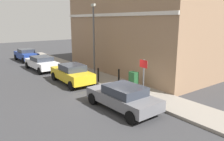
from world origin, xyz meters
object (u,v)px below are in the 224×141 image
(bollard_far_kerb, at_px, (98,74))
(bollard_near_cabinet, at_px, (119,75))
(car_white, at_px, (42,63))
(car_blue, at_px, (26,55))
(street_sign, at_px, (143,73))
(car_grey, at_px, (123,97))
(utility_cabinet, at_px, (133,81))
(lamppost, at_px, (94,36))
(car_yellow, at_px, (72,73))

(bollard_far_kerb, bearing_deg, bollard_near_cabinet, -50.91)
(car_white, relative_size, car_blue, 1.11)
(bollard_near_cabinet, relative_size, street_sign, 0.45)
(car_grey, bearing_deg, bollard_near_cabinet, -37.28)
(car_grey, xyz_separation_m, bollard_far_kerb, (1.66, 4.88, 0.01))
(utility_cabinet, distance_m, lamppost, 5.67)
(utility_cabinet, bearing_deg, bollard_near_cabinet, 86.60)
(car_grey, distance_m, bollard_near_cabinet, 4.52)
(car_yellow, height_order, utility_cabinet, car_yellow)
(bollard_near_cabinet, bearing_deg, car_blue, 99.89)
(utility_cabinet, bearing_deg, street_sign, -115.45)
(car_grey, xyz_separation_m, car_yellow, (0.12, 6.08, 0.05))
(car_white, height_order, car_blue, car_blue)
(car_yellow, bearing_deg, bollard_near_cabinet, -132.08)
(bollard_far_kerb, distance_m, street_sign, 4.69)
(utility_cabinet, bearing_deg, car_grey, -141.92)
(car_grey, relative_size, utility_cabinet, 3.72)
(car_grey, xyz_separation_m, utility_cabinet, (2.54, 1.99, -0.01))
(bollard_near_cabinet, relative_size, lamppost, 0.18)
(car_grey, relative_size, bollard_near_cabinet, 4.11)
(lamppost, bearing_deg, car_blue, 103.07)
(car_yellow, bearing_deg, car_white, 3.68)
(car_yellow, distance_m, street_sign, 6.09)
(bollard_far_kerb, bearing_deg, utility_cabinet, -73.08)
(car_yellow, xyz_separation_m, bollard_far_kerb, (1.54, -1.20, -0.04))
(street_sign, bearing_deg, lamppost, 81.96)
(street_sign, relative_size, lamppost, 0.40)
(street_sign, bearing_deg, car_yellow, 105.47)
(lamppost, bearing_deg, utility_cabinet, -91.58)
(car_white, distance_m, utility_cabinet, 10.23)
(car_white, distance_m, bollard_near_cabinet, 8.64)
(car_white, relative_size, utility_cabinet, 3.90)
(car_blue, height_order, utility_cabinet, car_blue)
(car_blue, bearing_deg, car_yellow, 178.41)
(car_blue, relative_size, lamppost, 0.71)
(lamppost, bearing_deg, bollard_near_cabinet, -90.65)
(car_yellow, height_order, bollard_far_kerb, car_yellow)
(bollard_far_kerb, height_order, street_sign, street_sign)
(bollard_near_cabinet, height_order, street_sign, street_sign)
(utility_cabinet, bearing_deg, car_blue, 98.49)
(car_white, distance_m, street_sign, 11.77)
(car_yellow, height_order, bollard_near_cabinet, car_yellow)
(car_grey, xyz_separation_m, lamppost, (2.68, 7.01, 2.61))
(car_blue, xyz_separation_m, street_sign, (1.54, -17.44, 0.94))
(car_grey, relative_size, bollard_far_kerb, 4.11)
(car_yellow, distance_m, bollard_near_cabinet, 3.48)
(bollard_far_kerb, xyz_separation_m, street_sign, (0.07, -4.59, 0.96))
(car_yellow, bearing_deg, car_blue, 1.33)
(bollard_far_kerb, xyz_separation_m, lamppost, (1.02, 2.13, 2.60))
(car_white, distance_m, car_blue, 5.85)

